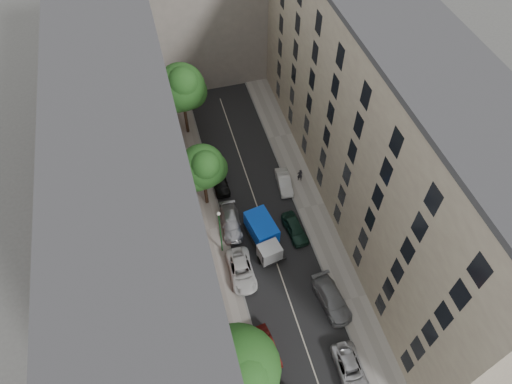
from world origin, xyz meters
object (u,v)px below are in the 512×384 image
object	(u,v)px
car_left_5	(209,159)
tree_mid	(204,168)
tree_near	(239,370)
tarp_truck	(264,235)
car_right_0	(350,369)
lamp_post	(220,228)
car_left_2	(241,271)
car_right_2	(295,229)
car_right_1	(332,299)
pedestrian	(300,175)
car_left_4	(220,182)
car_right_3	(284,182)
tree_far	(182,89)
car_left_1	(267,347)
car_left_3	(231,223)

from	to	relation	value
car_left_5	tree_mid	bearing A→B (deg)	-106.55
car_left_5	tree_near	size ratio (longest dim) A/B	0.45
tarp_truck	car_right_0	bearing A→B (deg)	-86.75
tree_near	lamp_post	size ratio (longest dim) A/B	1.39
car_left_2	car_right_2	xyz separation A→B (m)	(6.40, 3.20, 0.01)
tree_near	tarp_truck	bearing A→B (deg)	66.63
car_right_1	pedestrian	bearing A→B (deg)	75.87
car_left_2	car_left_4	size ratio (longest dim) A/B	1.23
tarp_truck	tree_mid	distance (m)	8.81
tarp_truck	car_right_2	size ratio (longest dim) A/B	1.42
car_right_3	tree_far	world-z (taller)	tree_far
pedestrian	car_right_0	bearing A→B (deg)	93.49
tree_far	car_right_3	bearing A→B (deg)	-52.17
tarp_truck	car_left_4	xyz separation A→B (m)	(-2.55, 8.36, -0.72)
tarp_truck	tree_mid	size ratio (longest dim) A/B	0.72
car_right_1	tree_near	world-z (taller)	tree_near
car_right_2	tree_mid	size ratio (longest dim) A/B	0.51
tarp_truck	car_right_3	distance (m)	7.79
car_left_1	car_right_0	world-z (taller)	car_left_1
car_left_5	tree_mid	world-z (taller)	tree_mid
pedestrian	car_right_2	bearing A→B (deg)	78.02
car_right_2	car_left_2	bearing A→B (deg)	-159.11
car_left_1	car_left_2	distance (m)	7.60
car_left_4	car_left_5	size ratio (longest dim) A/B	1.02
car_left_4	car_left_5	distance (m)	3.63
tarp_truck	tree_mid	world-z (taller)	tree_mid
car_left_5	car_right_3	bearing A→B (deg)	-40.09
car_left_5	tree_mid	xyz separation A→B (m)	(-1.35, -5.61, 5.03)
car_left_2	car_right_0	size ratio (longest dim) A/B	1.08
tree_mid	lamp_post	size ratio (longest dim) A/B	1.28
car_left_2	pedestrian	world-z (taller)	pedestrian
tarp_truck	tree_near	distance (m)	15.02
car_right_2	car_left_4	bearing A→B (deg)	120.98
car_right_2	tree_far	size ratio (longest dim) A/B	0.43
car_right_0	tree_far	world-z (taller)	tree_far
car_left_1	car_left_3	world-z (taller)	car_left_3
tarp_truck	car_right_0	size ratio (longest dim) A/B	1.27
car_right_2	tree_near	world-z (taller)	tree_near
tree_near	car_right_2	bearing A→B (deg)	56.13
car_left_4	car_right_1	bearing A→B (deg)	-66.94
tarp_truck	car_right_2	bearing A→B (deg)	-4.26
car_left_1	car_right_0	distance (m)	7.11
car_right_0	pedestrian	distance (m)	20.97
tree_mid	car_right_3	bearing A→B (deg)	1.14
tree_mid	tarp_truck	bearing A→B (deg)	-55.56
tarp_truck	tree_mid	bearing A→B (deg)	114.07
car_right_1	pedestrian	xyz separation A→B (m)	(1.90, 14.59, 0.23)
car_right_2	car_right_3	xyz separation A→B (m)	(0.80, 6.16, -0.06)
car_left_2	car_left_3	distance (m)	5.61
tarp_truck	car_left_5	distance (m)	12.36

